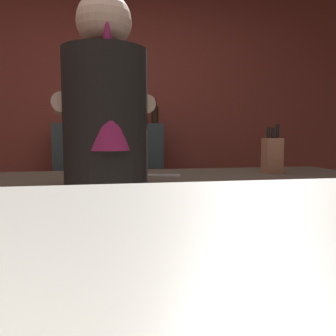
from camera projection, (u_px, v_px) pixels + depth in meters
wall_back at (104, 111)px, 3.43m from camera, size 5.20×0.10×2.70m
prep_counter at (172, 253)px, 2.00m from camera, size 2.10×0.60×0.90m
back_shelf at (110, 190)px, 3.23m from camera, size 0.95×0.36×1.22m
bartender at (107, 172)px, 1.44m from camera, size 0.45×0.53×1.68m
knife_block at (272, 155)px, 2.01m from camera, size 0.10×0.08×0.28m
mixing_bowl at (108, 173)px, 1.80m from camera, size 0.18×0.18×0.05m
chefs_knife at (158, 175)px, 1.90m from camera, size 0.24×0.12×0.01m
bottle_vinegar at (139, 116)px, 3.30m from camera, size 0.07×0.07×0.20m
bottle_hot_sauce at (105, 114)px, 3.23m from camera, size 0.07×0.07×0.22m
bottle_soy at (126, 117)px, 3.29m from camera, size 0.05×0.05×0.18m
bottle_olive_oil at (155, 114)px, 3.22m from camera, size 0.07×0.07×0.23m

